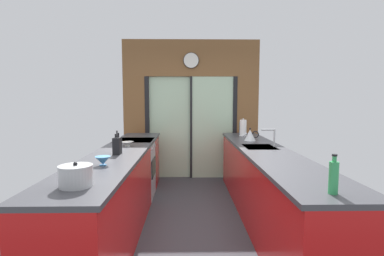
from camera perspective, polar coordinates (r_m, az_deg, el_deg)
ground_plane at (r=4.15m, az=0.22°, el=-16.41°), size 5.04×7.60×0.02m
back_wall_unit at (r=5.65m, az=-0.18°, el=5.37°), size 2.64×0.12×2.70m
left_counter_run at (r=3.65m, az=-14.38°, el=-11.83°), size 0.62×3.80×0.92m
right_counter_run at (r=3.85m, az=14.27°, el=-10.94°), size 0.62×3.80×0.92m
sink_faucet at (r=4.00m, az=15.55°, el=-1.29°), size 0.19×0.02×0.24m
oven_range at (r=4.70m, az=-11.20°, el=-7.93°), size 0.60×0.60×0.92m
mixing_bowl_near at (r=2.90m, az=-17.24°, el=-6.18°), size 0.15×0.15×0.09m
mixing_bowl_far at (r=4.00m, az=-12.66°, el=-3.05°), size 0.17×0.17×0.06m
knife_block at (r=3.44m, az=-14.60°, el=-3.38°), size 0.08×0.14×0.27m
stock_pot at (r=2.27m, az=-22.04°, el=-8.77°), size 0.24×0.24×0.18m
kettle at (r=4.52m, az=11.44°, el=-1.37°), size 0.26×0.18×0.20m
soap_bottle_near at (r=2.15m, az=26.25°, el=-8.67°), size 0.06×0.06×0.27m
soap_bottle_far at (r=5.25m, az=9.66°, el=-0.05°), size 0.05×0.05×0.27m
paper_towel_roll at (r=5.05m, az=10.08°, el=-0.02°), size 0.13×0.13×0.31m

